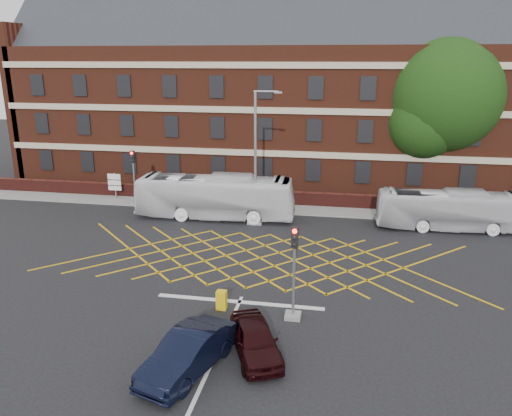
% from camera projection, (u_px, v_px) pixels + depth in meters
% --- Properties ---
extents(ground, '(120.00, 120.00, 0.00)m').
position_uv_depth(ground, '(253.00, 272.00, 26.84)').
color(ground, black).
rests_on(ground, ground).
extents(victorian_building, '(51.00, 12.17, 20.40)m').
position_uv_depth(victorian_building, '(301.00, 95.00, 45.24)').
color(victorian_building, '#542315').
rests_on(victorian_building, ground).
extents(boundary_wall, '(56.00, 0.50, 1.10)m').
position_uv_depth(boundary_wall, '(284.00, 198.00, 38.92)').
color(boundary_wall, '#471712').
rests_on(boundary_wall, ground).
extents(far_pavement, '(60.00, 3.00, 0.12)m').
position_uv_depth(far_pavement, '(282.00, 208.00, 38.12)').
color(far_pavement, slate).
rests_on(far_pavement, ground).
extents(box_junction_hatching, '(8.22, 8.22, 0.02)m').
position_uv_depth(box_junction_hatching, '(260.00, 258.00, 28.72)').
color(box_junction_hatching, '#CC990C').
rests_on(box_junction_hatching, ground).
extents(stop_line, '(8.00, 0.30, 0.02)m').
position_uv_depth(stop_line, '(240.00, 302.00, 23.54)').
color(stop_line, silver).
rests_on(stop_line, ground).
extents(centre_line, '(0.15, 14.00, 0.02)m').
position_uv_depth(centre_line, '(200.00, 388.00, 17.42)').
color(centre_line, silver).
rests_on(centre_line, ground).
extents(bus_left, '(11.36, 3.03, 3.14)m').
position_uv_depth(bus_left, '(215.00, 197.00, 35.51)').
color(bus_left, white).
rests_on(bus_left, ground).
extents(bus_right, '(9.68, 2.64, 2.67)m').
position_uv_depth(bus_right, '(450.00, 210.00, 33.17)').
color(bus_right, silver).
rests_on(bus_right, ground).
extents(car_navy, '(2.88, 4.85, 1.51)m').
position_uv_depth(car_navy, '(188.00, 353.00, 18.16)').
color(car_navy, black).
rests_on(car_navy, ground).
extents(car_maroon, '(2.99, 4.24, 1.34)m').
position_uv_depth(car_maroon, '(255.00, 339.00, 19.19)').
color(car_maroon, black).
rests_on(car_maroon, ground).
extents(deciduous_tree, '(8.85, 8.85, 12.63)m').
position_uv_depth(deciduous_tree, '(444.00, 104.00, 39.10)').
color(deciduous_tree, black).
rests_on(deciduous_tree, ground).
extents(traffic_light_near, '(0.70, 0.70, 4.27)m').
position_uv_depth(traffic_light_near, '(294.00, 281.00, 21.60)').
color(traffic_light_near, slate).
rests_on(traffic_light_near, ground).
extents(traffic_light_far, '(0.70, 0.70, 4.27)m').
position_uv_depth(traffic_light_far, '(134.00, 183.00, 38.61)').
color(traffic_light_far, slate).
rests_on(traffic_light_far, ground).
extents(street_lamp, '(2.25, 1.00, 9.04)m').
position_uv_depth(street_lamp, '(256.00, 180.00, 33.88)').
color(street_lamp, slate).
rests_on(street_lamp, ground).
extents(direction_signs, '(1.10, 0.16, 2.20)m').
position_uv_depth(direction_signs, '(115.00, 183.00, 40.20)').
color(direction_signs, gray).
rests_on(direction_signs, ground).
extents(utility_cabinet, '(0.46, 0.41, 0.89)m').
position_uv_depth(utility_cabinet, '(222.00, 300.00, 22.77)').
color(utility_cabinet, gold).
rests_on(utility_cabinet, ground).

